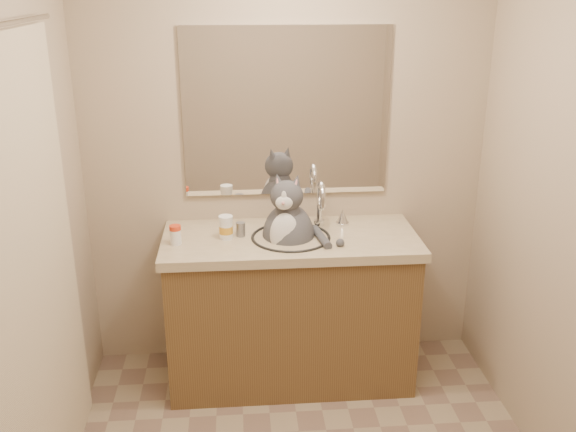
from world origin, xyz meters
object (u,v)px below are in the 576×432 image
object	(u,v)px
pill_bottle_redcap	(176,235)
pill_bottle_orange	(226,228)
cat	(288,233)
grey_canister	(241,229)

from	to	relation	value
pill_bottle_redcap	pill_bottle_orange	bearing A→B (deg)	12.63
cat	pill_bottle_redcap	bearing A→B (deg)	-157.51
cat	pill_bottle_orange	distance (m)	0.33
pill_bottle_orange	pill_bottle_redcap	bearing A→B (deg)	-167.37
pill_bottle_orange	grey_canister	xyz separation A→B (m)	(0.08, 0.03, -0.02)
cat	pill_bottle_redcap	xyz separation A→B (m)	(-0.58, -0.06, 0.03)
grey_canister	pill_bottle_redcap	bearing A→B (deg)	-165.80
cat	pill_bottle_orange	size ratio (longest dim) A/B	4.46
cat	pill_bottle_orange	xyz separation A→B (m)	(-0.32, -0.01, 0.04)
pill_bottle_redcap	grey_canister	distance (m)	0.34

